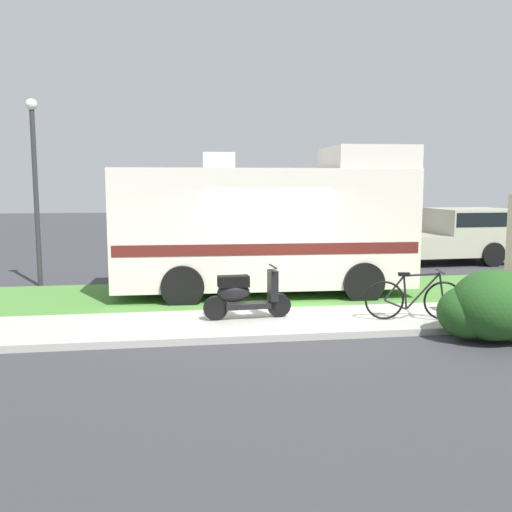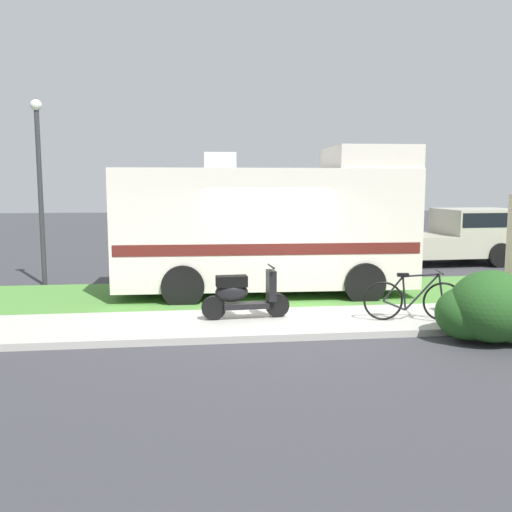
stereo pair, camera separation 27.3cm
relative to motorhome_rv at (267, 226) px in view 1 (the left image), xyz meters
name	(u,v)px [view 1 (the left image)]	position (x,y,z in m)	size (l,w,h in m)	color
ground_plane	(272,311)	(-0.19, -1.65, -1.62)	(80.00, 80.00, 0.00)	#38383D
sidewalk	(283,323)	(-0.19, -2.85, -1.56)	(24.00, 2.00, 0.12)	#ADAAA3
grass_strip	(260,295)	(-0.19, -0.15, -1.58)	(24.00, 3.40, 0.08)	#4C8438
motorhome_rv	(267,226)	(0.00, 0.00, 0.00)	(6.69, 2.67, 3.40)	silver
scooter	(244,294)	(-0.88, -2.66, -1.04)	(1.63, 0.50, 0.97)	black
bicycle	(414,298)	(2.15, -3.20, -1.10)	(1.74, 0.52, 0.91)	black
pickup_truck_near	(447,234)	(6.67, 4.38, -0.67)	(5.34, 2.40, 1.76)	#B7B29E
bush_by_porch	(491,309)	(2.96, -4.34, -1.07)	(1.64, 1.23, 1.16)	#23511E
street_lamp_post	(35,175)	(-5.47, 1.95, 1.16)	(0.28, 0.28, 4.61)	#333338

